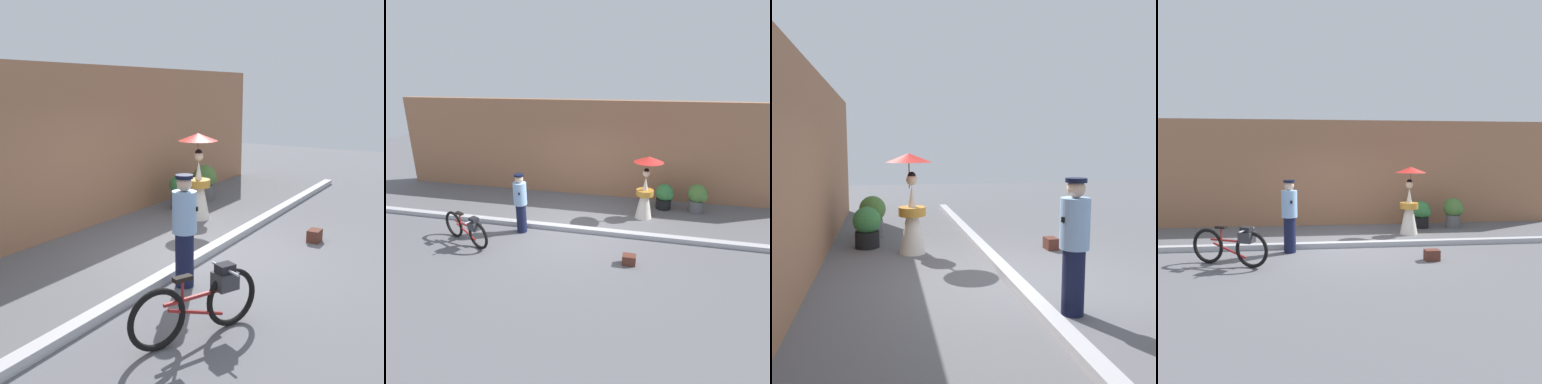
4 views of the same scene
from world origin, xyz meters
TOP-DOWN VIEW (x-y plane):
  - ground_plane at (0.00, 0.00)m, footprint 30.00×30.00m
  - building_wall at (0.00, 3.01)m, footprint 14.00×0.40m
  - sidewalk_curb at (0.00, 0.00)m, footprint 14.00×0.20m
  - bicycle_near_officer at (-2.35, -1.25)m, footprint 1.57×0.77m
  - person_officer at (-1.30, -0.35)m, footprint 0.34×0.38m
  - person_with_parasol at (1.81, 1.30)m, footprint 0.83×0.83m
  - potted_plant_by_door at (2.40, 2.11)m, footprint 0.54×0.53m
  - potted_plant_small at (3.34, 2.02)m, footprint 0.57×0.56m
  - backpack_on_pavement at (1.59, -1.30)m, footprint 0.29×0.21m

SIDE VIEW (x-z plane):
  - ground_plane at x=0.00m, z-range 0.00..0.00m
  - sidewalk_curb at x=0.00m, z-range 0.00..0.12m
  - backpack_on_pavement at x=1.59m, z-range 0.01..0.23m
  - bicycle_near_officer at x=-2.35m, z-range 0.02..0.80m
  - potted_plant_by_door at x=2.40m, z-range 0.02..0.81m
  - potted_plant_small at x=3.34m, z-range 0.05..0.93m
  - person_officer at x=-1.30m, z-range 0.05..1.64m
  - person_with_parasol at x=1.81m, z-range 0.02..1.83m
  - building_wall at x=0.00m, z-range 0.00..3.17m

